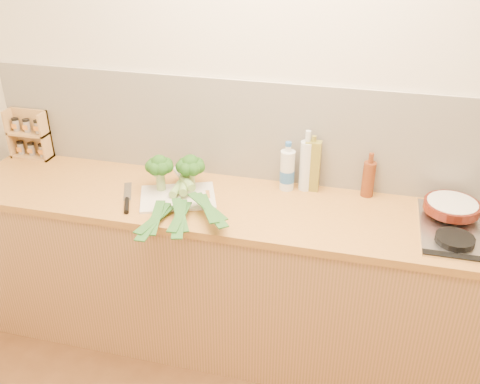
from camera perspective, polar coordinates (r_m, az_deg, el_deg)
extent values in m
plane|color=beige|center=(2.74, 4.27, 8.79)|extent=(3.50, 0.00, 3.50)
cube|color=silver|center=(2.78, 4.14, 6.20)|extent=(3.20, 0.02, 0.54)
cube|color=#B1764A|center=(2.91, 2.56, -9.57)|extent=(3.20, 0.60, 0.86)
cube|color=#B27834|center=(2.65, 2.77, -1.92)|extent=(3.20, 0.62, 0.04)
cylinder|color=black|center=(2.53, 21.94, -4.72)|extent=(0.17, 0.17, 0.03)
cylinder|color=black|center=(2.73, 21.49, -2.02)|extent=(0.17, 0.17, 0.03)
cube|color=beige|center=(2.73, -6.65, -0.55)|extent=(0.45, 0.39, 0.01)
cylinder|color=#88A560|center=(2.78, -8.46, 1.14)|extent=(0.05, 0.05, 0.09)
sphere|color=#103A0F|center=(2.73, -8.61, 3.04)|extent=(0.09, 0.09, 0.09)
sphere|color=#103A0F|center=(2.73, -7.79, 2.68)|extent=(0.07, 0.07, 0.07)
sphere|color=#103A0F|center=(2.76, -7.85, 2.99)|extent=(0.07, 0.07, 0.07)
sphere|color=#103A0F|center=(2.78, -8.46, 3.13)|extent=(0.07, 0.07, 0.07)
sphere|color=#103A0F|center=(2.77, -9.16, 3.00)|extent=(0.07, 0.07, 0.07)
sphere|color=#103A0F|center=(2.74, -9.44, 2.69)|extent=(0.07, 0.07, 0.07)
sphere|color=#103A0F|center=(2.71, -9.08, 2.43)|extent=(0.07, 0.07, 0.07)
sphere|color=#103A0F|center=(2.71, -8.34, 2.43)|extent=(0.07, 0.07, 0.07)
cylinder|color=#88A560|center=(2.79, -5.22, 1.24)|extent=(0.04, 0.04, 0.08)
sphere|color=#103A0F|center=(2.74, -5.31, 3.06)|extent=(0.09, 0.09, 0.09)
sphere|color=#103A0F|center=(2.74, -4.46, 2.68)|extent=(0.07, 0.07, 0.07)
sphere|color=#103A0F|center=(2.77, -4.56, 3.00)|extent=(0.07, 0.07, 0.07)
sphere|color=#103A0F|center=(2.79, -5.21, 3.15)|extent=(0.07, 0.07, 0.07)
sphere|color=#103A0F|center=(2.78, -5.93, 3.01)|extent=(0.07, 0.07, 0.07)
sphere|color=#103A0F|center=(2.75, -6.18, 2.69)|extent=(0.07, 0.07, 0.07)
sphere|color=#103A0F|center=(2.72, -5.77, 2.42)|extent=(0.07, 0.07, 0.07)
sphere|color=#103A0F|center=(2.71, -5.00, 2.41)|extent=(0.07, 0.07, 0.07)
cylinder|color=white|center=(2.89, -5.64, 1.88)|extent=(0.04, 0.14, 0.04)
cylinder|color=#759E4F|center=(2.76, -6.61, 0.52)|extent=(0.04, 0.17, 0.04)
cube|color=#224F1C|center=(2.50, -9.03, -2.88)|extent=(0.09, 0.30, 0.02)
cube|color=#224F1C|center=(2.49, -9.20, -3.07)|extent=(0.06, 0.34, 0.01)
cube|color=#224F1C|center=(2.51, -8.96, -2.68)|extent=(0.10, 0.28, 0.02)
cylinder|color=white|center=(2.85, -5.81, 1.85)|extent=(0.07, 0.12, 0.04)
cylinder|color=#759E4F|center=(2.73, -5.98, 0.64)|extent=(0.08, 0.15, 0.04)
cube|color=#224F1C|center=(2.47, -6.43, -2.61)|extent=(0.07, 0.30, 0.02)
cube|color=#224F1C|center=(2.46, -6.47, -2.81)|extent=(0.14, 0.34, 0.01)
cube|color=#224F1C|center=(2.48, -6.42, -2.41)|extent=(0.17, 0.27, 0.02)
cylinder|color=white|center=(2.82, -6.42, 1.98)|extent=(0.10, 0.11, 0.04)
cylinder|color=#759E4F|center=(2.73, -5.63, 1.00)|extent=(0.12, 0.13, 0.04)
cube|color=#224F1C|center=(2.49, -3.44, -1.73)|extent=(0.18, 0.28, 0.02)
cube|color=#224F1C|center=(2.48, -3.27, -1.90)|extent=(0.25, 0.30, 0.01)
cube|color=#224F1C|center=(2.50, -3.52, -1.54)|extent=(0.24, 0.21, 0.02)
cube|color=silver|center=(2.83, -11.90, 0.05)|extent=(0.11, 0.20, 0.00)
cylinder|color=black|center=(2.68, -12.00, -1.42)|extent=(0.07, 0.13, 0.02)
cylinder|color=#54180E|center=(2.71, 21.65, -1.43)|extent=(0.26, 0.26, 0.04)
cylinder|color=beige|center=(2.70, 21.73, -1.03)|extent=(0.23, 0.23, 0.00)
cube|color=tan|center=(3.36, -21.26, 5.98)|extent=(0.24, 0.01, 0.29)
cube|color=tan|center=(3.38, -21.21, 3.61)|extent=(0.24, 0.10, 0.01)
cube|color=tan|center=(3.33, -21.65, 5.87)|extent=(0.24, 0.10, 0.01)
cube|color=tan|center=(3.39, -23.18, 5.84)|extent=(0.01, 0.10, 0.29)
cube|color=tan|center=(3.27, -19.99, 5.60)|extent=(0.01, 0.10, 0.29)
cylinder|color=gray|center=(3.41, -22.32, 4.33)|extent=(0.04, 0.04, 0.07)
cylinder|color=gray|center=(3.36, -21.33, 4.24)|extent=(0.04, 0.04, 0.07)
cylinder|color=gray|center=(3.33, -20.31, 4.14)|extent=(0.04, 0.04, 0.07)
cylinder|color=gray|center=(3.35, -22.78, 6.59)|extent=(0.04, 0.04, 0.07)
cylinder|color=gray|center=(3.31, -21.77, 6.52)|extent=(0.04, 0.04, 0.07)
cylinder|color=gray|center=(3.27, -20.74, 6.45)|extent=(0.04, 0.04, 0.07)
cube|color=olive|center=(2.76, 7.70, 2.76)|extent=(0.08, 0.05, 0.27)
cylinder|color=olive|center=(2.70, 7.91, 5.64)|extent=(0.02, 0.02, 0.03)
cylinder|color=silver|center=(2.76, 7.08, 2.79)|extent=(0.07, 0.07, 0.27)
cylinder|color=silver|center=(2.70, 7.29, 5.90)|extent=(0.03, 0.03, 0.06)
cylinder|color=#612B12|center=(2.77, 13.54, 1.34)|extent=(0.06, 0.06, 0.19)
cylinder|color=#612B12|center=(2.72, 13.81, 3.54)|extent=(0.03, 0.03, 0.05)
cylinder|color=silver|center=(2.77, 5.06, 2.33)|extent=(0.08, 0.08, 0.21)
cylinder|color=silver|center=(2.72, 5.17, 4.62)|extent=(0.03, 0.03, 0.03)
cylinder|color=#2D61AA|center=(2.78, 5.03, 1.74)|extent=(0.08, 0.08, 0.06)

